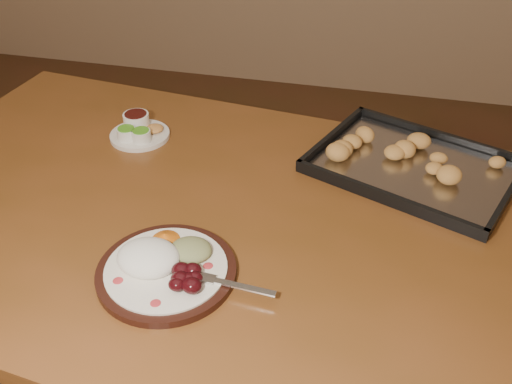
# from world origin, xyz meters

# --- Properties ---
(ground) EXTENTS (4.00, 4.00, 0.00)m
(ground) POSITION_xyz_m (0.00, 0.00, 0.00)
(ground) COLOR #50291B
(ground) RESTS_ON ground
(dining_table) EXTENTS (1.59, 1.07, 0.75)m
(dining_table) POSITION_xyz_m (0.27, -0.18, 0.65)
(dining_table) COLOR brown
(dining_table) RESTS_ON ground
(dinner_plate) EXTENTS (0.32, 0.24, 0.06)m
(dinner_plate) POSITION_xyz_m (0.23, -0.36, 0.77)
(dinner_plate) COLOR black
(dinner_plate) RESTS_ON dining_table
(condiment_saucer) EXTENTS (0.14, 0.14, 0.05)m
(condiment_saucer) POSITION_xyz_m (0.00, 0.07, 0.77)
(condiment_saucer) COLOR silver
(condiment_saucer) RESTS_ON dining_table
(baking_tray) EXTENTS (0.50, 0.44, 0.04)m
(baking_tray) POSITION_xyz_m (0.65, 0.07, 0.76)
(baking_tray) COLOR black
(baking_tray) RESTS_ON dining_table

